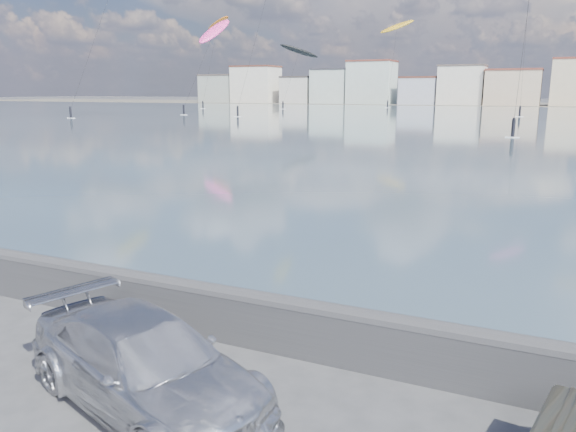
% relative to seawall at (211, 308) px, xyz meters
% --- Properties ---
extents(ground, '(700.00, 700.00, 0.00)m').
position_rel_seawall_xyz_m(ground, '(0.00, -2.70, -0.58)').
color(ground, '#333335').
rests_on(ground, ground).
extents(bay_water, '(500.00, 177.00, 0.00)m').
position_rel_seawall_xyz_m(bay_water, '(0.00, 88.80, -0.58)').
color(bay_water, '#354650').
rests_on(bay_water, ground).
extents(far_shore_strip, '(500.00, 60.00, 0.00)m').
position_rel_seawall_xyz_m(far_shore_strip, '(0.00, 197.30, -0.57)').
color(far_shore_strip, '#4C473D').
rests_on(far_shore_strip, ground).
extents(seawall, '(400.00, 0.36, 1.08)m').
position_rel_seawall_xyz_m(seawall, '(0.00, 0.00, 0.00)').
color(seawall, '#28282B').
rests_on(seawall, ground).
extents(far_buildings, '(240.79, 13.26, 14.60)m').
position_rel_seawall_xyz_m(far_buildings, '(1.31, 183.30, 5.44)').
color(far_buildings, gray).
rests_on(far_buildings, ground).
extents(car_silver, '(5.01, 3.30, 1.35)m').
position_rel_seawall_xyz_m(car_silver, '(0.41, -2.44, 0.09)').
color(car_silver, silver).
rests_on(car_silver, ground).
extents(kitesurfer_2, '(9.66, 14.15, 24.02)m').
position_rel_seawall_xyz_m(kitesurfer_2, '(-77.39, 126.20, 21.24)').
color(kitesurfer_2, orange).
rests_on(kitesurfer_2, ground).
extents(kitesurfer_4, '(9.96, 16.04, 16.95)m').
position_rel_seawall_xyz_m(kitesurfer_4, '(-56.17, 131.84, 14.01)').
color(kitesurfer_4, black).
rests_on(kitesurfer_4, ground).
extents(kitesurfer_6, '(5.39, 12.32, 19.18)m').
position_rel_seawall_xyz_m(kitesurfer_6, '(-56.05, 89.99, 15.13)').
color(kitesurfer_6, '#E5338C').
rests_on(kitesurfer_6, ground).
extents(kitesurfer_19, '(10.01, 16.09, 24.75)m').
position_rel_seawall_xyz_m(kitesurfer_19, '(-36.12, 154.58, 21.34)').
color(kitesurfer_19, '#BF8C19').
rests_on(kitesurfer_19, ground).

